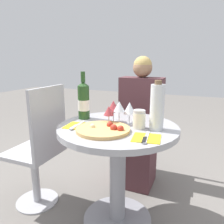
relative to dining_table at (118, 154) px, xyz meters
The scene contains 15 objects.
ground_plane 0.51m from the dining_table, ahead, with size 12.00×12.00×0.00m, color slate.
dining_table is the anchor object (origin of this frame).
chair_behind_diner 0.74m from the dining_table, 92.09° to the left, with size 0.37×0.37×0.94m.
seated_diner 0.60m from the dining_table, 92.58° to the left, with size 0.39×0.40×1.16m.
chair_empty_side 0.61m from the dining_table, behind, with size 0.37×0.37×0.94m.
pizza_large 0.25m from the dining_table, 105.26° to the right, with size 0.32×0.32×0.05m.
wine_bottle 0.45m from the dining_table, 166.05° to the left, with size 0.08×0.08×0.34m.
tall_carafe 0.42m from the dining_table, ahead, with size 0.08×0.08×0.30m.
sugar_shaker 0.29m from the dining_table, ahead, with size 0.08×0.08×0.12m.
wine_glass_center 0.32m from the dining_table, 100.21° to the left, with size 0.08×0.08×0.15m.
wine_glass_back_left 0.32m from the dining_table, 129.16° to the left, with size 0.08×0.08×0.15m.
wine_glass_front_left 0.30m from the dining_table, behind, with size 0.07×0.07×0.12m.
wine_glass_back_right 0.32m from the dining_table, 57.49° to the left, with size 0.08×0.08×0.14m.
place_setting_left 0.33m from the dining_table, 154.73° to the right, with size 0.16×0.19×0.01m.
place_setting_right 0.34m from the dining_table, 35.01° to the right, with size 0.17×0.19×0.01m.
Camera 1 is at (0.48, -1.26, 1.13)m, focal length 35.00 mm.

